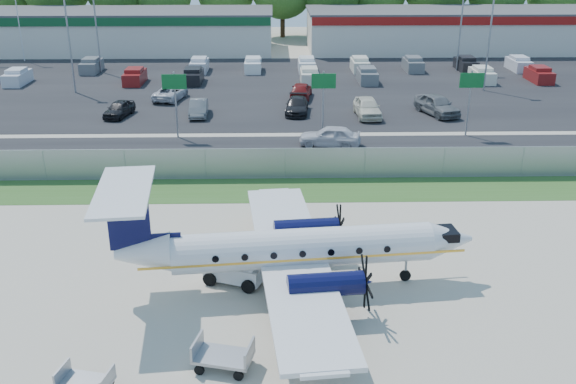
{
  "coord_description": "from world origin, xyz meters",
  "views": [
    {
      "loc": [
        -0.66,
        -23.92,
        14.38
      ],
      "look_at": [
        0.0,
        6.0,
        2.3
      ],
      "focal_mm": 40.0,
      "sensor_mm": 36.0,
      "label": 1
    }
  ],
  "objects_px": {
    "baggage_cart_near": "(223,356)",
    "baggage_cart_far": "(86,382)",
    "pushback_tug": "(239,268)",
    "aircraft": "(295,248)"
  },
  "relations": [
    {
      "from": "baggage_cart_near",
      "to": "baggage_cart_far",
      "type": "height_order",
      "value": "baggage_cart_near"
    },
    {
      "from": "aircraft",
      "to": "pushback_tug",
      "type": "height_order",
      "value": "aircraft"
    },
    {
      "from": "pushback_tug",
      "to": "baggage_cart_near",
      "type": "xyz_separation_m",
      "value": [
        -0.24,
        -6.16,
        -0.16
      ]
    },
    {
      "from": "baggage_cart_near",
      "to": "baggage_cart_far",
      "type": "distance_m",
      "value": 4.7
    },
    {
      "from": "baggage_cart_far",
      "to": "aircraft",
      "type": "bearing_deg",
      "value": 43.06
    },
    {
      "from": "baggage_cart_near",
      "to": "baggage_cart_far",
      "type": "xyz_separation_m",
      "value": [
        -4.53,
        -1.23,
        -0.07
      ]
    },
    {
      "from": "aircraft",
      "to": "pushback_tug",
      "type": "xyz_separation_m",
      "value": [
        -2.46,
        0.63,
        -1.25
      ]
    },
    {
      "from": "aircraft",
      "to": "baggage_cart_near",
      "type": "relative_size",
      "value": 7.07
    },
    {
      "from": "baggage_cart_near",
      "to": "baggage_cart_far",
      "type": "bearing_deg",
      "value": -164.79
    },
    {
      "from": "aircraft",
      "to": "baggage_cart_far",
      "type": "distance_m",
      "value": 10.01
    }
  ]
}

